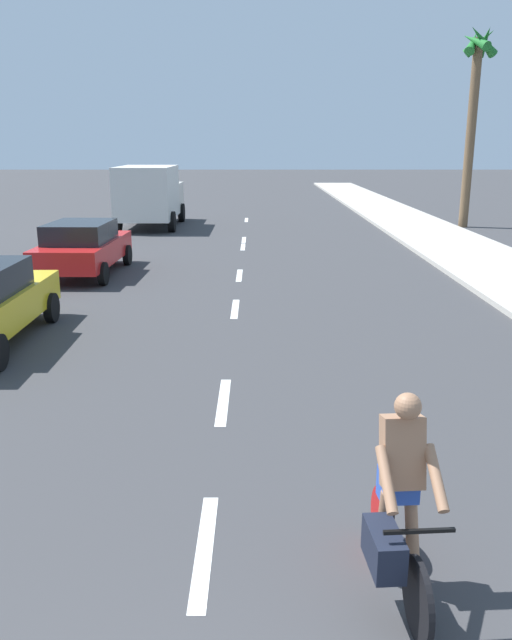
{
  "coord_description": "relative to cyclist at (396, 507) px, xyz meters",
  "views": [
    {
      "loc": [
        0.49,
        -1.3,
        3.72
      ],
      "look_at": [
        0.51,
        8.18,
        1.1
      ],
      "focal_mm": 35.6,
      "sensor_mm": 36.0,
      "label": 1
    }
  ],
  "objects": [
    {
      "name": "cyclist",
      "position": [
        0.0,
        0.0,
        0.0
      ],
      "size": [
        0.65,
        1.71,
        1.82
      ],
      "rotation": [
        0.0,
        0.0,
        3.21
      ],
      "color": "black",
      "rests_on": "ground"
    },
    {
      "name": "sidewalk_strip",
      "position": [
        6.3,
        18.67,
        -0.76
      ],
      "size": [
        3.6,
        80.0,
        0.14
      ],
      "primitive_type": "cube",
      "color": "#B2ADA3",
      "rests_on": "ground"
    },
    {
      "name": "lane_stripe_4",
      "position": [
        -1.66,
        13.76,
        -0.83
      ],
      "size": [
        0.16,
        1.8,
        0.01
      ],
      "primitive_type": "cube",
      "color": "white",
      "rests_on": "ground"
    },
    {
      "name": "parked_car_red",
      "position": [
        -6.27,
        13.92,
        0.01
      ],
      "size": [
        2.15,
        4.53,
        1.57
      ],
      "rotation": [
        0.0,
        0.0,
        -0.02
      ],
      "color": "red",
      "rests_on": "ground"
    },
    {
      "name": "lane_stripe_2",
      "position": [
        -1.66,
        4.23,
        -0.83
      ],
      "size": [
        0.16,
        1.8,
        0.01
      ],
      "primitive_type": "cube",
      "color": "white",
      "rests_on": "ground"
    },
    {
      "name": "lane_stripe_3",
      "position": [
        -1.66,
        9.8,
        -0.83
      ],
      "size": [
        0.16,
        1.8,
        0.01
      ],
      "primitive_type": "cube",
      "color": "white",
      "rests_on": "ground"
    },
    {
      "name": "lane_stripe_5",
      "position": [
        -1.66,
        19.25,
        -0.83
      ],
      "size": [
        0.16,
        1.8,
        0.01
      ],
      "primitive_type": "cube",
      "color": "white",
      "rests_on": "ground"
    },
    {
      "name": "lane_stripe_6",
      "position": [
        -1.66,
        20.93,
        -0.83
      ],
      "size": [
        0.16,
        1.8,
        0.01
      ],
      "primitive_type": "cube",
      "color": "white",
      "rests_on": "ground"
    },
    {
      "name": "ground_plane",
      "position": [
        -1.66,
        16.67,
        -0.83
      ],
      "size": [
        160.0,
        160.0,
        0.0
      ],
      "primitive_type": "plane",
      "color": "#38383A"
    },
    {
      "name": "lane_stripe_1",
      "position": [
        -1.66,
        0.62,
        -0.83
      ],
      "size": [
        0.16,
        1.8,
        0.01
      ],
      "primitive_type": "cube",
      "color": "white",
      "rests_on": "ground"
    },
    {
      "name": "lane_stripe_7",
      "position": [
        -1.66,
        28.09,
        -0.83
      ],
      "size": [
        0.16,
        1.8,
        0.01
      ],
      "primitive_type": "cube",
      "color": "white",
      "rests_on": "ground"
    },
    {
      "name": "delivery_truck",
      "position": [
        -6.1,
        25.29,
        0.67
      ],
      "size": [
        2.7,
        6.25,
        2.8
      ],
      "rotation": [
        0.0,
        0.0,
        0.0
      ],
      "color": "beige",
      "rests_on": "ground"
    },
    {
      "name": "palm_tree_far",
      "position": [
        8.55,
        25.21,
        5.31
      ],
      "size": [
        1.69,
        1.8,
        8.8
      ],
      "color": "brown",
      "rests_on": "ground"
    }
  ]
}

